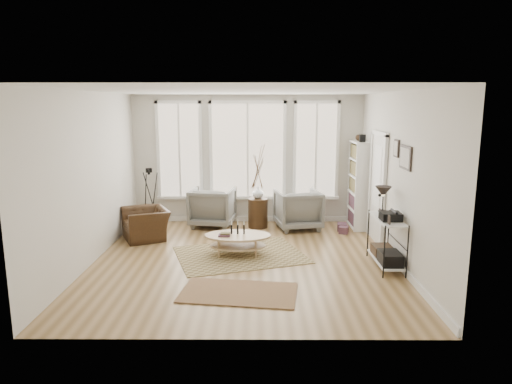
{
  "coord_description": "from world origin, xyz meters",
  "views": [
    {
      "loc": [
        0.24,
        -7.61,
        2.67
      ],
      "look_at": [
        0.2,
        0.6,
        1.1
      ],
      "focal_mm": 32.0,
      "sensor_mm": 36.0,
      "label": 1
    }
  ],
  "objects_px": {
    "accent_chair": "(146,224)",
    "armchair_right": "(298,209)",
    "low_shelf": "(387,237)",
    "side_table": "(258,189)",
    "coffee_table": "(237,239)",
    "armchair_left": "(213,207)",
    "bookcase": "(358,185)"
  },
  "relations": [
    {
      "from": "low_shelf",
      "to": "armchair_right",
      "type": "relative_size",
      "value": 1.38
    },
    {
      "from": "coffee_table",
      "to": "side_table",
      "type": "distance_m",
      "value": 2.02
    },
    {
      "from": "armchair_left",
      "to": "armchair_right",
      "type": "bearing_deg",
      "value": -178.42
    },
    {
      "from": "coffee_table",
      "to": "armchair_left",
      "type": "bearing_deg",
      "value": 107.63
    },
    {
      "from": "bookcase",
      "to": "coffee_table",
      "type": "distance_m",
      "value": 3.28
    },
    {
      "from": "low_shelf",
      "to": "side_table",
      "type": "xyz_separation_m",
      "value": [
        -2.15,
        2.49,
        0.36
      ]
    },
    {
      "from": "armchair_left",
      "to": "accent_chair",
      "type": "bearing_deg",
      "value": 46.68
    },
    {
      "from": "bookcase",
      "to": "low_shelf",
      "type": "relative_size",
      "value": 1.58
    },
    {
      "from": "accent_chair",
      "to": "bookcase",
      "type": "bearing_deg",
      "value": 75.83
    },
    {
      "from": "low_shelf",
      "to": "armchair_right",
      "type": "distance_m",
      "value": 2.71
    },
    {
      "from": "coffee_table",
      "to": "accent_chair",
      "type": "relative_size",
      "value": 1.27
    },
    {
      "from": "bookcase",
      "to": "accent_chair",
      "type": "relative_size",
      "value": 2.19
    },
    {
      "from": "armchair_right",
      "to": "accent_chair",
      "type": "xyz_separation_m",
      "value": [
        -3.14,
        -0.78,
        -0.12
      ]
    },
    {
      "from": "armchair_left",
      "to": "coffee_table",
      "type": "bearing_deg",
      "value": 115.81
    },
    {
      "from": "accent_chair",
      "to": "armchair_right",
      "type": "bearing_deg",
      "value": 78.28
    },
    {
      "from": "low_shelf",
      "to": "coffee_table",
      "type": "distance_m",
      "value": 2.59
    },
    {
      "from": "coffee_table",
      "to": "armchair_left",
      "type": "relative_size",
      "value": 1.25
    },
    {
      "from": "low_shelf",
      "to": "side_table",
      "type": "relative_size",
      "value": 0.72
    },
    {
      "from": "coffee_table",
      "to": "accent_chair",
      "type": "xyz_separation_m",
      "value": [
        -1.9,
        1.02,
        0.01
      ]
    },
    {
      "from": "armchair_left",
      "to": "armchair_right",
      "type": "xyz_separation_m",
      "value": [
        1.88,
        -0.22,
        -0.0
      ]
    },
    {
      "from": "low_shelf",
      "to": "armchair_right",
      "type": "bearing_deg",
      "value": 118.04
    },
    {
      "from": "armchair_left",
      "to": "bookcase",
      "type": "bearing_deg",
      "value": -173.4
    },
    {
      "from": "bookcase",
      "to": "accent_chair",
      "type": "xyz_separation_m",
      "value": [
        -4.47,
        -0.91,
        -0.65
      ]
    },
    {
      "from": "side_table",
      "to": "accent_chair",
      "type": "relative_size",
      "value": 1.92
    },
    {
      "from": "armchair_right",
      "to": "bookcase",
      "type": "bearing_deg",
      "value": 174.58
    },
    {
      "from": "bookcase",
      "to": "accent_chair",
      "type": "bearing_deg",
      "value": -168.49
    },
    {
      "from": "coffee_table",
      "to": "armchair_right",
      "type": "xyz_separation_m",
      "value": [
        1.24,
        1.8,
        0.14
      ]
    },
    {
      "from": "bookcase",
      "to": "armchair_right",
      "type": "height_order",
      "value": "bookcase"
    },
    {
      "from": "accent_chair",
      "to": "low_shelf",
      "type": "bearing_deg",
      "value": 44.27
    },
    {
      "from": "coffee_table",
      "to": "accent_chair",
      "type": "height_order",
      "value": "accent_chair"
    },
    {
      "from": "low_shelf",
      "to": "side_table",
      "type": "height_order",
      "value": "side_table"
    },
    {
      "from": "accent_chair",
      "to": "coffee_table",
      "type": "bearing_deg",
      "value": 36.04
    }
  ]
}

